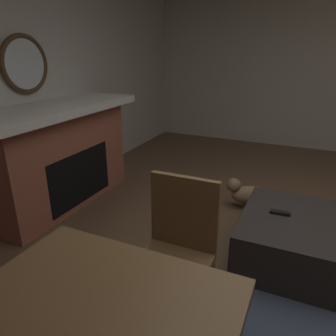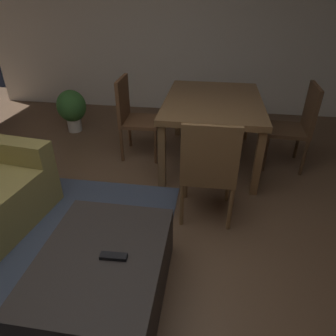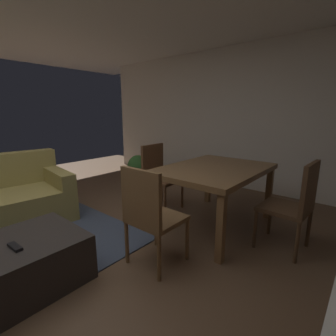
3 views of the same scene
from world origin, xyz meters
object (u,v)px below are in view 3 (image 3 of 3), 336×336
(ottoman_coffee_table, at_px, (17,266))
(potted_plant, at_px, (138,168))
(tv_remote, at_px, (15,247))
(dining_chair_south, at_px, (295,202))
(dining_chair_north, at_px, (158,173))
(dining_table, at_px, (214,173))
(dining_chair_west, at_px, (150,212))

(ottoman_coffee_table, height_order, potted_plant, potted_plant)
(ottoman_coffee_table, bearing_deg, tv_remote, -100.74)
(dining_chair_south, distance_m, dining_chair_north, 1.82)
(ottoman_coffee_table, xyz_separation_m, dining_table, (2.00, -0.60, 0.47))
(ottoman_coffee_table, xyz_separation_m, dining_chair_north, (2.00, 0.31, 0.33))
(tv_remote, height_order, dining_chair_west, dining_chair_west)
(ottoman_coffee_table, relative_size, dining_chair_south, 1.04)
(tv_remote, xyz_separation_m, dining_table, (2.02, -0.51, 0.26))
(dining_table, xyz_separation_m, potted_plant, (0.56, 1.95, -0.32))
(ottoman_coffee_table, bearing_deg, dining_chair_north, 8.82)
(ottoman_coffee_table, distance_m, dining_chair_west, 1.13)
(dining_table, relative_size, dining_chair_west, 1.54)
(ottoman_coffee_table, relative_size, tv_remote, 6.02)
(tv_remote, distance_m, dining_table, 2.10)
(dining_chair_west, bearing_deg, dining_chair_north, 39.52)
(dining_table, distance_m, dining_chair_south, 0.92)
(ottoman_coffee_table, bearing_deg, dining_table, -16.74)
(ottoman_coffee_table, distance_m, dining_chair_south, 2.53)
(tv_remote, relative_size, dining_chair_south, 0.17)
(ottoman_coffee_table, height_order, dining_chair_north, dining_chair_north)
(dining_table, relative_size, dining_chair_south, 1.54)
(tv_remote, height_order, dining_table, dining_table)
(dining_chair_north, xyz_separation_m, potted_plant, (0.56, 1.04, -0.18))
(dining_chair_south, bearing_deg, dining_table, 89.70)
(tv_remote, bearing_deg, dining_table, -17.23)
(ottoman_coffee_table, xyz_separation_m, dining_chair_south, (2.00, -1.51, 0.33))
(potted_plant, bearing_deg, dining_table, -105.93)
(ottoman_coffee_table, bearing_deg, dining_chair_west, -34.04)
(dining_chair_west, xyz_separation_m, dining_chair_north, (1.11, 0.91, 0.00))
(dining_chair_south, xyz_separation_m, dining_chair_west, (-1.10, 0.91, 0.00))
(dining_chair_north, bearing_deg, ottoman_coffee_table, -171.18)
(dining_chair_west, height_order, dining_chair_north, same)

